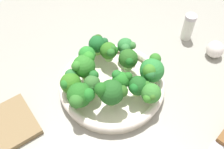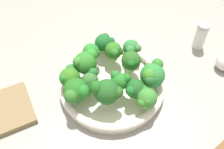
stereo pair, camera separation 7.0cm
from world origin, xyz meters
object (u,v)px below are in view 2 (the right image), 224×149
at_px(broccoli_floret_5, 131,48).
at_px(broccoli_floret_9, 131,61).
at_px(broccoli_floret_11, 106,92).
at_px(pepper_shaker, 201,36).
at_px(broccoli_floret_3, 70,77).
at_px(broccoli_floret_2, 119,81).
at_px(broccoli_floret_1, 86,62).
at_px(broccoli_floret_0, 135,89).
at_px(bowl, 112,86).
at_px(broccoli_floret_7, 90,81).
at_px(broccoli_floret_4, 152,75).
at_px(broccoli_floret_12, 147,99).
at_px(broccoli_floret_8, 91,53).
at_px(broccoli_floret_10, 104,42).
at_px(broccoli_floret_6, 113,51).
at_px(broccoli_floret_13, 76,91).

bearing_deg(broccoli_floret_5, broccoli_floret_9, -106.39).
relative_size(broccoli_floret_11, pepper_shaker, 0.88).
distance_m(broccoli_floret_3, broccoli_floret_11, 0.11).
height_order(broccoli_floret_2, broccoli_floret_3, broccoli_floret_2).
bearing_deg(broccoli_floret_1, broccoli_floret_0, -43.43).
distance_m(broccoli_floret_1, broccoli_floret_2, 0.10).
height_order(bowl, broccoli_floret_7, broccoli_floret_7).
relative_size(broccoli_floret_0, broccoli_floret_4, 0.80).
bearing_deg(bowl, broccoli_floret_12, -54.91).
height_order(broccoli_floret_12, pepper_shaker, broccoli_floret_12).
height_order(broccoli_floret_5, broccoli_floret_7, broccoli_floret_7).
relative_size(broccoli_floret_0, broccoli_floret_3, 0.95).
relative_size(broccoli_floret_0, broccoli_floret_1, 0.77).
height_order(broccoli_floret_8, broccoli_floret_12, broccoli_floret_8).
bearing_deg(broccoli_floret_9, broccoli_floret_7, -159.66).
distance_m(broccoli_floret_2, broccoli_floret_12, 0.08).
relative_size(broccoli_floret_3, broccoli_floret_5, 1.07).
xyz_separation_m(broccoli_floret_10, broccoli_floret_12, (0.07, -0.21, 0.00)).
bearing_deg(broccoli_floret_10, broccoli_floret_5, -29.15).
bearing_deg(broccoli_floret_5, broccoli_floret_4, -76.43).
bearing_deg(broccoli_floret_9, broccoli_floret_0, -97.43).
distance_m(broccoli_floret_1, broccoli_floret_12, 0.19).
relative_size(bowl, broccoli_floret_6, 5.00).
bearing_deg(broccoli_floret_13, broccoli_floret_6, 45.35).
bearing_deg(broccoli_floret_8, broccoli_floret_6, -5.33).
bearing_deg(broccoli_floret_3, broccoli_floret_1, 34.16).
relative_size(bowl, pepper_shaker, 3.15).
bearing_deg(bowl, broccoli_floret_7, -166.71).
distance_m(bowl, broccoli_floret_6, 0.10).
bearing_deg(broccoli_floret_4, bowl, 162.49).
distance_m(broccoli_floret_4, broccoli_floret_6, 0.13).
xyz_separation_m(broccoli_floret_6, pepper_shaker, (0.28, 0.03, -0.03)).
distance_m(broccoli_floret_5, broccoli_floret_13, 0.21).
xyz_separation_m(broccoli_floret_2, broccoli_floret_3, (-0.12, 0.04, -0.00)).
distance_m(broccoli_floret_6, broccoli_floret_13, 0.17).
xyz_separation_m(broccoli_floret_7, broccoli_floret_12, (0.12, -0.08, -0.00)).
xyz_separation_m(broccoli_floret_5, broccoli_floret_11, (-0.10, -0.14, 0.01)).
bearing_deg(broccoli_floret_6, broccoli_floret_3, -152.27).
xyz_separation_m(broccoli_floret_4, broccoli_floret_8, (-0.14, 0.11, -0.01)).
relative_size(broccoli_floret_4, broccoli_floret_10, 1.24).
xyz_separation_m(broccoli_floret_1, broccoli_floret_7, (0.00, -0.06, -0.01)).
relative_size(broccoli_floret_4, broccoli_floret_9, 1.14).
relative_size(broccoli_floret_8, broccoli_floret_9, 0.96).
distance_m(broccoli_floret_5, broccoli_floret_12, 0.17).
distance_m(broccoli_floret_0, broccoli_floret_4, 0.06).
bearing_deg(broccoli_floret_2, broccoli_floret_9, 53.09).
bearing_deg(broccoli_floret_10, broccoli_floret_0, -75.57).
relative_size(broccoli_floret_2, broccoli_floret_4, 0.89).
bearing_deg(broccoli_floret_6, pepper_shaker, 6.69).
relative_size(broccoli_floret_6, broccoli_floret_8, 0.95).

